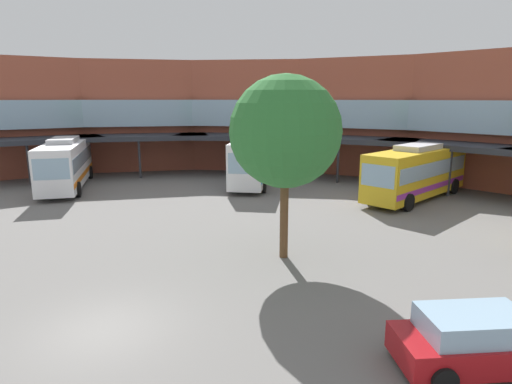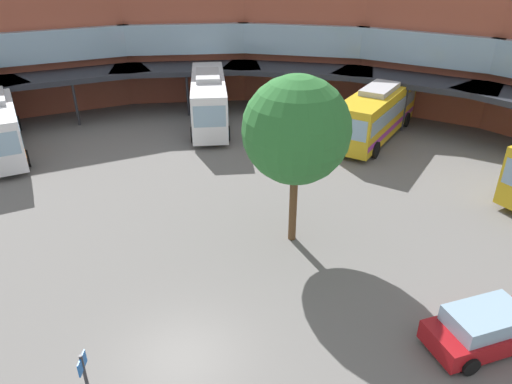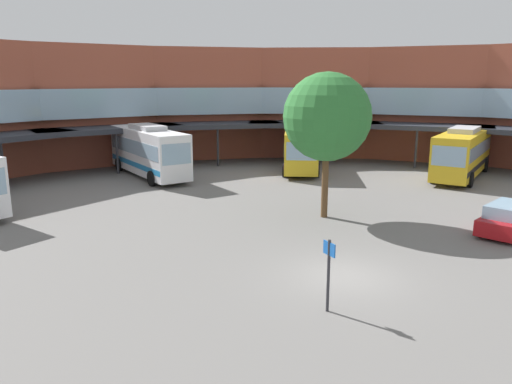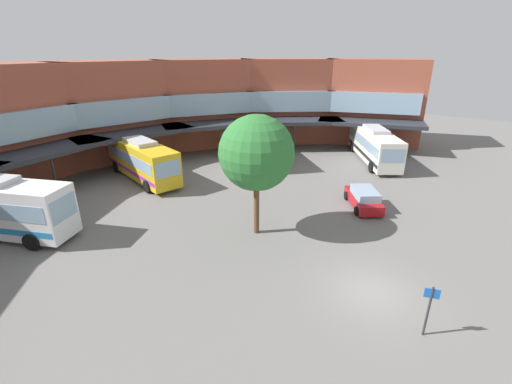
% 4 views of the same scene
% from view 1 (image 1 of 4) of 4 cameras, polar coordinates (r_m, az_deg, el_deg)
% --- Properties ---
extents(ground_plane, '(114.63, 114.63, 0.00)m').
position_cam_1_polar(ground_plane, '(14.43, -19.44, -16.74)').
color(ground_plane, slate).
extents(station_building, '(69.59, 31.29, 10.23)m').
position_cam_1_polar(station_building, '(32.32, 16.51, 8.79)').
color(station_building, '#9E4C38').
rests_on(station_building, ground).
extents(bus_1, '(9.90, 8.90, 3.87)m').
position_cam_1_polar(bus_1, '(36.31, -23.75, 3.54)').
color(bus_1, white).
rests_on(bus_1, ground).
extents(bus_2, '(7.02, 10.37, 4.00)m').
position_cam_1_polar(bus_2, '(35.05, -0.28, 4.41)').
color(bus_2, white).
rests_on(bus_2, ground).
extents(bus_4, '(4.28, 10.58, 3.76)m').
position_cam_1_polar(bus_4, '(31.56, 20.36, 2.54)').
color(bus_4, gold).
rests_on(bus_4, ground).
extents(parked_car, '(4.52, 4.23, 1.53)m').
position_cam_1_polar(parked_car, '(13.06, 27.32, -17.03)').
color(parked_car, '#A51419').
rests_on(parked_car, ground).
extents(plaza_tree, '(4.68, 4.68, 7.81)m').
position_cam_1_polar(plaza_tree, '(18.07, 3.87, 7.88)').
color(plaza_tree, brown).
rests_on(plaza_tree, ground).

